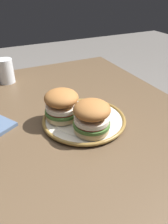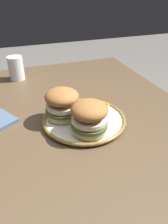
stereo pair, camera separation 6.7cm
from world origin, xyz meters
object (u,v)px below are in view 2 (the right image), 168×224
at_px(sandwich_half_left, 89,117).
at_px(sandwich_half_right, 62,103).
at_px(dining_table, 71,153).
at_px(dinner_plate, 84,120).
at_px(drinking_glass, 16,70).

height_order(sandwich_half_left, sandwich_half_right, same).
bearing_deg(sandwich_half_right, dining_table, -175.89).
bearing_deg(sandwich_half_left, dining_table, 51.78).
distance_m(dining_table, dinner_plate, 0.13).
height_order(dining_table, dinner_plate, dinner_plate).
height_order(dining_table, sandwich_half_right, sandwich_half_right).
distance_m(dinner_plate, sandwich_half_right, 0.09).
relative_size(dinner_plate, sandwich_half_left, 1.88).
bearing_deg(dining_table, sandwich_half_left, -128.22).
relative_size(sandwich_half_right, drinking_glass, 1.42).
height_order(dining_table, drinking_glass, drinking_glass).
xyz_separation_m(dinner_plate, sandwich_half_right, (0.04, 0.06, 0.06)).
bearing_deg(drinking_glass, dining_table, -166.42).
bearing_deg(dinner_plate, dining_table, 119.78).
xyz_separation_m(sandwich_half_right, drinking_glass, (0.43, 0.12, -0.02)).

